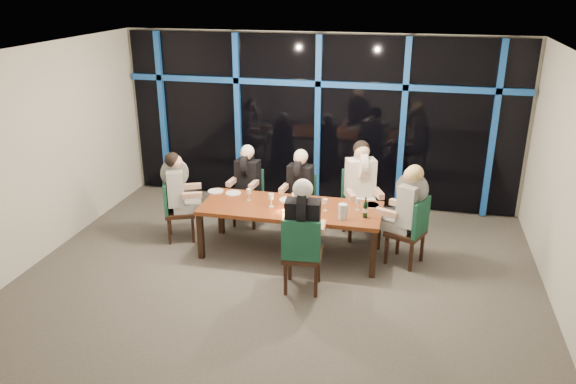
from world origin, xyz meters
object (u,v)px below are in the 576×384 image
at_px(chair_far_right, 358,199).
at_px(chair_end_right, 412,228).
at_px(diner_far_left, 247,174).
at_px(diner_far_right, 361,176).
at_px(dining_table, 291,211).
at_px(chair_end_left, 174,207).
at_px(diner_far_mid, 300,180).
at_px(wine_bottle, 365,210).
at_px(water_pitcher, 343,211).
at_px(chair_near_mid, 302,251).
at_px(diner_near_mid, 303,218).
at_px(diner_end_right, 409,200).
at_px(chair_far_left, 249,194).
at_px(chair_far_mid, 301,200).
at_px(diner_end_left, 178,183).

distance_m(chair_far_right, chair_end_right, 1.21).
relative_size(chair_far_right, diner_far_left, 1.18).
bearing_deg(diner_far_right, dining_table, -159.54).
xyz_separation_m(chair_end_left, chair_end_right, (3.59, -0.03, 0.03)).
bearing_deg(diner_far_mid, wine_bottle, -33.03).
height_order(diner_far_mid, water_pitcher, diner_far_mid).
bearing_deg(chair_near_mid, chair_end_right, -145.91).
distance_m(chair_end_right, diner_far_right, 1.21).
distance_m(chair_end_left, water_pitcher, 2.69).
height_order(chair_end_left, chair_near_mid, chair_near_mid).
bearing_deg(chair_near_mid, dining_table, -74.80).
xyz_separation_m(diner_far_mid, diner_far_right, (0.95, 0.04, 0.12)).
distance_m(diner_far_right, diner_near_mid, 1.86).
bearing_deg(diner_far_mid, diner_end_right, -15.83).
bearing_deg(chair_end_left, diner_near_mid, -137.41).
xyz_separation_m(chair_end_right, wine_bottle, (-0.65, -0.20, 0.30)).
distance_m(diner_near_mid, water_pitcher, 0.81).
bearing_deg(wine_bottle, diner_far_left, 153.10).
xyz_separation_m(chair_far_left, water_pitcher, (1.70, -1.21, 0.34)).
distance_m(chair_far_mid, chair_end_right, 1.94).
bearing_deg(chair_end_right, water_pitcher, -48.53).
xyz_separation_m(chair_far_mid, chair_end_right, (1.76, -0.82, 0.05)).
bearing_deg(water_pitcher, diner_far_mid, 111.92).
bearing_deg(dining_table, diner_end_left, 176.61).
bearing_deg(chair_end_left, chair_far_mid, -89.53).
height_order(chair_far_mid, chair_end_right, chair_end_right).
distance_m(chair_far_mid, diner_end_left, 1.96).
relative_size(chair_near_mid, diner_far_right, 1.03).
relative_size(chair_far_left, chair_far_right, 0.87).
bearing_deg(diner_end_left, diner_far_mid, -91.59).
bearing_deg(chair_far_mid, diner_far_mid, -90.00).
distance_m(chair_far_left, diner_far_mid, 0.97).
height_order(chair_far_mid, diner_far_right, diner_far_right).
distance_m(chair_far_right, wine_bottle, 1.11).
xyz_separation_m(chair_far_left, diner_far_left, (-0.01, -0.08, 0.37)).
bearing_deg(dining_table, diner_end_right, 2.85).
relative_size(diner_end_right, water_pitcher, 4.61).
distance_m(diner_far_left, diner_end_right, 2.69).
xyz_separation_m(dining_table, chair_far_mid, (-0.03, 0.86, -0.16)).
bearing_deg(diner_far_mid, dining_table, -80.20).
distance_m(chair_end_right, diner_end_right, 0.41).
distance_m(dining_table, chair_far_left, 1.33).
bearing_deg(chair_far_mid, diner_near_mid, -70.75).
height_order(chair_far_left, diner_far_mid, diner_far_mid).
distance_m(diner_far_left, diner_far_mid, 0.89).
bearing_deg(diner_end_left, chair_far_left, -68.72).
bearing_deg(diner_near_mid, chair_far_left, -60.48).
xyz_separation_m(chair_end_left, diner_end_right, (3.51, 0.01, 0.43)).
distance_m(dining_table, diner_far_mid, 0.81).
xyz_separation_m(chair_end_left, diner_far_mid, (1.82, 0.71, 0.35)).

